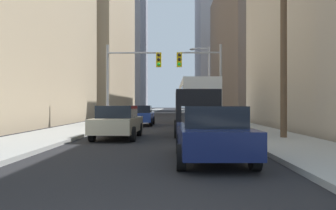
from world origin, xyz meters
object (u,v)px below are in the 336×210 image
object	(u,v)px
cargo_van_black	(195,110)
traffic_signal_near_left	(131,71)
sedan_navy	(212,133)
city_bus	(196,100)
sedan_beige	(118,122)
sedan_blue	(141,115)
traffic_signal_near_right	(202,71)

from	to	relation	value
cargo_van_black	traffic_signal_near_left	bearing A→B (deg)	121.03
sedan_navy	cargo_van_black	bearing A→B (deg)	89.65
traffic_signal_near_left	cargo_van_black	bearing A→B (deg)	-58.97
city_bus	cargo_van_black	xyz separation A→B (m)	(-0.71, -9.91, -0.64)
sedan_beige	sedan_blue	world-z (taller)	same
city_bus	sedan_blue	distance (m)	4.87
sedan_blue	traffic_signal_near_right	world-z (taller)	traffic_signal_near_right
sedan_beige	sedan_blue	distance (m)	9.87
city_bus	traffic_signal_near_right	xyz separation A→B (m)	(0.23, -2.82, 2.09)
cargo_van_black	city_bus	bearing A→B (deg)	85.93
city_bus	sedan_navy	world-z (taller)	city_bus
city_bus	traffic_signal_near_left	world-z (taller)	traffic_signal_near_left
sedan_blue	traffic_signal_near_right	size ratio (longest dim) A/B	0.70
city_bus	traffic_signal_near_right	bearing A→B (deg)	-85.39
traffic_signal_near_right	cargo_van_black	bearing A→B (deg)	-97.49
cargo_van_black	traffic_signal_near_right	bearing A→B (deg)	82.51
sedan_navy	traffic_signal_near_right	xyz separation A→B (m)	(0.98, 15.05, 3.25)
sedan_navy	sedan_blue	size ratio (longest dim) A/B	1.01
sedan_navy	sedan_blue	bearing A→B (deg)	102.64
sedan_beige	traffic_signal_near_right	distance (m)	10.57
sedan_navy	sedan_beige	xyz separation A→B (m)	(-3.65, 6.12, 0.00)
cargo_van_black	sedan_blue	bearing A→B (deg)	114.34
sedan_beige	traffic_signal_near_right	size ratio (longest dim) A/B	0.71
traffic_signal_near_right	sedan_beige	bearing A→B (deg)	-117.39
cargo_van_black	sedan_navy	distance (m)	7.97
sedan_blue	traffic_signal_near_right	xyz separation A→B (m)	(4.57, -0.93, 3.25)
cargo_van_black	traffic_signal_near_right	xyz separation A→B (m)	(0.93, 7.10, 2.73)
city_bus	sedan_beige	world-z (taller)	city_bus
sedan_blue	cargo_van_black	bearing A→B (deg)	-65.66
city_bus	sedan_beige	size ratio (longest dim) A/B	2.71
city_bus	cargo_van_black	distance (m)	9.96
cargo_van_black	traffic_signal_near_left	world-z (taller)	traffic_signal_near_left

